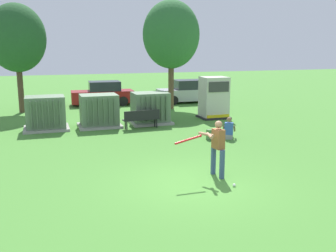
# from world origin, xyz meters

# --- Properties ---
(ground_plane) EXTENTS (96.00, 96.00, 0.00)m
(ground_plane) POSITION_xyz_m (0.00, 0.00, 0.00)
(ground_plane) COLOR #478433
(transformer_west) EXTENTS (2.10, 1.70, 1.62)m
(transformer_west) POSITION_xyz_m (-3.96, 9.14, 0.79)
(transformer_west) COLOR #9E9B93
(transformer_west) RESTS_ON ground
(transformer_mid_west) EXTENTS (2.10, 1.70, 1.62)m
(transformer_mid_west) POSITION_xyz_m (-1.41, 9.03, 0.79)
(transformer_mid_west) COLOR #9E9B93
(transformer_mid_west) RESTS_ON ground
(transformer_mid_east) EXTENTS (2.10, 1.70, 1.62)m
(transformer_mid_east) POSITION_xyz_m (1.23, 9.07, 0.79)
(transformer_mid_east) COLOR #9E9B93
(transformer_mid_east) RESTS_ON ground
(generator_enclosure) EXTENTS (1.60, 1.40, 2.30)m
(generator_enclosure) POSITION_xyz_m (5.03, 9.49, 1.14)
(generator_enclosure) COLOR #262626
(generator_enclosure) RESTS_ON ground
(park_bench) EXTENTS (1.82, 0.52, 0.92)m
(park_bench) POSITION_xyz_m (0.47, 7.92, 0.54)
(park_bench) COLOR black
(park_bench) RESTS_ON ground
(batter) EXTENTS (1.62, 0.73, 1.74)m
(batter) POSITION_xyz_m (0.89, 0.34, 0.98)
(batter) COLOR #384C75
(batter) RESTS_ON ground
(sports_ball) EXTENTS (0.09, 0.09, 0.09)m
(sports_ball) POSITION_xyz_m (1.01, -0.64, 0.04)
(sports_ball) COLOR white
(sports_ball) RESTS_ON ground
(seated_spectator) EXTENTS (0.68, 0.78, 0.96)m
(seated_spectator) POSITION_xyz_m (3.58, 4.75, 0.38)
(seated_spectator) COLOR gray
(seated_spectator) RESTS_ON ground
(backpack) EXTENTS (0.34, 0.29, 0.44)m
(backpack) POSITION_xyz_m (2.73, 4.82, 0.21)
(backpack) COLOR #4C723F
(backpack) RESTS_ON ground
(tree_left) EXTENTS (3.37, 3.37, 6.45)m
(tree_left) POSITION_xyz_m (-5.28, 14.84, 4.42)
(tree_left) COLOR #4C3828
(tree_left) RESTS_ON ground
(tree_center_left) EXTENTS (3.56, 3.56, 6.80)m
(tree_center_left) POSITION_xyz_m (3.84, 13.44, 4.67)
(tree_center_left) COLOR brown
(tree_center_left) RESTS_ON ground
(parked_car_leftmost) EXTENTS (4.28, 2.08, 1.62)m
(parked_car_leftmost) POSITION_xyz_m (-0.08, 16.48, 0.75)
(parked_car_leftmost) COLOR maroon
(parked_car_leftmost) RESTS_ON ground
(parked_car_left_of_center) EXTENTS (4.23, 1.98, 1.62)m
(parked_car_left_of_center) POSITION_xyz_m (5.87, 15.74, 0.75)
(parked_car_left_of_center) COLOR #B2B2B7
(parked_car_left_of_center) RESTS_ON ground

